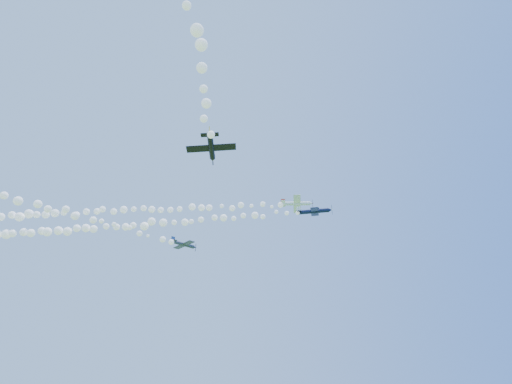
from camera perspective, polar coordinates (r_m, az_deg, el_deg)
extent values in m
cylinder|color=white|center=(101.11, 5.33, -1.54)|extent=(6.61, 2.15, 1.13)
cone|color=white|center=(101.20, 7.33, -1.52)|extent=(0.94, 1.01, 0.90)
cone|color=#A12712|center=(101.22, 7.61, -1.52)|extent=(0.39, 0.36, 0.32)
cube|color=black|center=(101.21, 7.54, -1.52)|extent=(0.21, 0.32, 2.08)
cube|color=white|center=(101.04, 5.48, -1.60)|extent=(3.78, 8.18, 0.91)
cube|color=white|center=(101.16, 3.66, -1.53)|extent=(1.67, 2.98, 0.37)
cube|color=#A12712|center=(101.48, 3.61, -1.25)|extent=(1.09, 0.48, 1.34)
sphere|color=black|center=(101.34, 5.85, -1.34)|extent=(1.01, 1.03, 0.87)
cylinder|color=#0C1338|center=(93.45, 7.66, -2.57)|extent=(6.04, 4.54, 1.02)
cone|color=#0C1338|center=(93.49, 9.87, -2.37)|extent=(1.15, 1.18, 0.90)
cone|color=white|center=(93.51, 10.17, -2.34)|extent=(0.45, 0.45, 0.32)
cube|color=black|center=(93.51, 10.09, -2.35)|extent=(0.31, 0.62, 2.09)
cube|color=#0C1338|center=(93.42, 7.84, -2.63)|extent=(4.37, 8.11, 2.12)
cube|color=#0C1338|center=(93.52, 5.83, -2.69)|extent=(1.88, 2.98, 0.78)
cube|color=white|center=(93.66, 5.74, -2.33)|extent=(1.15, 0.75, 1.33)
sphere|color=black|center=(93.53, 8.22, -2.26)|extent=(1.10, 1.18, 0.98)
cylinder|color=#353A4E|center=(94.39, -9.72, -6.87)|extent=(5.24, 3.08, 0.81)
cone|color=#353A4E|center=(95.82, -8.21, -7.31)|extent=(0.90, 0.94, 0.73)
cone|color=navy|center=(96.02, -8.00, -7.37)|extent=(0.36, 0.35, 0.26)
cube|color=black|center=(95.96, -8.06, -7.35)|extent=(0.13, 0.22, 1.73)
cube|color=#353A4E|center=(94.47, -9.60, -6.97)|extent=(4.45, 6.54, 0.48)
cube|color=#353A4E|center=(93.28, -11.00, -6.47)|extent=(1.82, 2.44, 0.20)
cube|color=navy|center=(93.41, -11.00, -6.17)|extent=(0.81, 0.54, 1.10)
sphere|color=black|center=(94.87, -9.30, -6.79)|extent=(0.90, 0.92, 0.69)
cylinder|color=black|center=(57.34, -6.00, 6.07)|extent=(1.24, 5.40, 0.94)
cone|color=black|center=(59.67, -5.80, 4.41)|extent=(0.77, 0.71, 0.73)
cone|color=gold|center=(59.99, -5.77, 4.19)|extent=(0.27, 0.30, 0.26)
cube|color=black|center=(59.91, -5.78, 4.25)|extent=(0.27, 0.15, 1.69)
cube|color=black|center=(57.45, -5.98, 5.86)|extent=(6.69, 2.49, 0.76)
cube|color=black|center=(55.48, -6.19, 7.59)|extent=(2.41, 1.16, 0.30)
cube|color=gold|center=(55.73, -6.21, 8.03)|extent=(0.32, 0.90, 1.10)
sphere|color=black|center=(58.15, -5.96, 5.89)|extent=(0.79, 0.78, 0.72)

